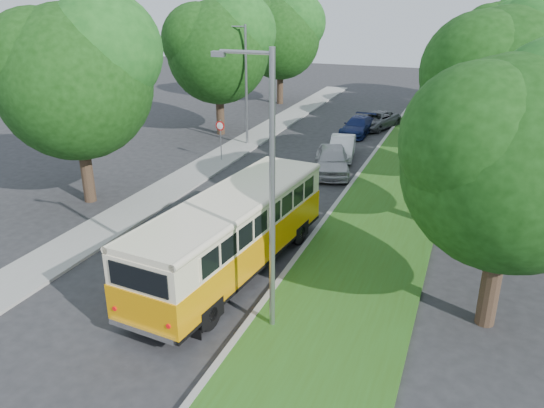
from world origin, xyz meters
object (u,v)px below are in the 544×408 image
at_px(lamppost_near, 269,188).
at_px(car_silver, 332,160).
at_px(lamppost_far, 245,81).
at_px(car_blue, 358,126).
at_px(vintage_bus, 233,235).
at_px(car_grey, 376,120).
at_px(car_white, 342,147).

xyz_separation_m(lamppost_near, car_silver, (-2.08, 14.70, -3.60)).
bearing_deg(car_silver, lamppost_far, 134.62).
bearing_deg(car_silver, car_blue, 77.42).
bearing_deg(lamppost_near, car_blue, 96.40).
bearing_deg(lamppost_near, vintage_bus, 132.27).
xyz_separation_m(car_blue, car_grey, (0.85, 2.38, -0.01)).
xyz_separation_m(car_silver, car_white, (-0.20, 3.13, -0.11)).
bearing_deg(lamppost_far, vintage_bus, -67.63).
relative_size(lamppost_far, car_white, 1.89).
bearing_deg(car_grey, lamppost_near, -67.58).
distance_m(lamppost_near, car_white, 18.35).
xyz_separation_m(vintage_bus, car_blue, (-0.30, 21.10, -0.84)).
height_order(lamppost_far, car_silver, lamppost_far).
distance_m(lamppost_far, car_blue, 8.85).
xyz_separation_m(lamppost_far, car_grey, (7.09, 7.58, -3.50)).
height_order(car_white, car_grey, car_white).
height_order(lamppost_far, car_grey, lamppost_far).
distance_m(car_silver, car_white, 3.14).
xyz_separation_m(lamppost_near, vintage_bus, (-2.36, 2.60, -2.91)).
height_order(lamppost_far, car_white, lamppost_far).
xyz_separation_m(lamppost_near, car_blue, (-2.66, 23.70, -3.75)).
xyz_separation_m(car_silver, car_blue, (-0.58, 9.01, -0.15)).
bearing_deg(car_grey, lamppost_far, -114.64).
relative_size(lamppost_near, vintage_bus, 0.81).
bearing_deg(car_blue, car_white, -82.41).
height_order(car_silver, car_white, car_silver).
xyz_separation_m(lamppost_far, car_silver, (6.82, -3.80, -3.35)).
height_order(lamppost_far, vintage_bus, lamppost_far).
bearing_deg(lamppost_far, car_silver, -29.14).
relative_size(car_blue, car_grey, 0.97).
bearing_deg(car_blue, vintage_bus, -85.23).
bearing_deg(car_white, lamppost_far, 164.89).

